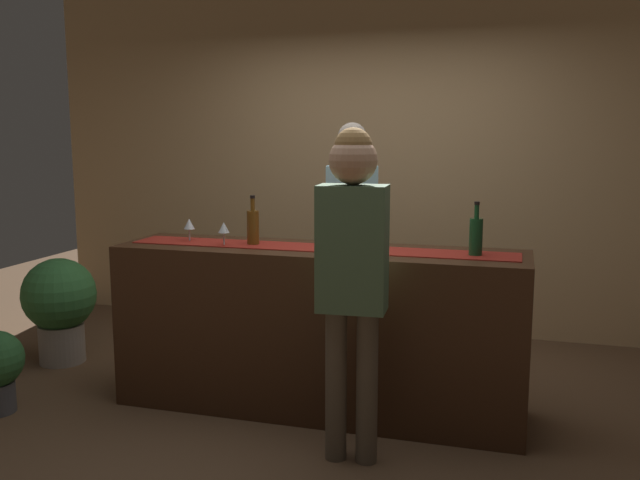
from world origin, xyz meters
The scene contains 12 objects.
ground_plane centered at (0.00, 0.00, 0.00)m, with size 10.00×10.00×0.00m, color brown.
back_wall centered at (0.00, 1.90, 1.45)m, with size 6.00×0.12×2.90m, color tan.
bar_counter centered at (0.00, 0.00, 0.50)m, with size 2.44×0.60×1.00m, color #3D2314.
counter_runner_cloth centered at (0.00, 0.00, 1.00)m, with size 2.32×0.28×0.01m, color maroon.
wine_bottle_green centered at (0.91, 0.00, 1.11)m, with size 0.07×0.07×0.30m.
wine_bottle_amber centered at (-0.41, 0.01, 1.11)m, with size 0.07×0.07×0.30m.
wine_glass_near_customer centered at (-0.57, -0.07, 1.10)m, with size 0.07×0.07×0.14m.
wine_glass_mid_counter centered at (0.09, 0.01, 1.10)m, with size 0.07×0.07×0.14m.
wine_glass_far_end centered at (-0.85, 0.02, 1.10)m, with size 0.07×0.07×0.14m.
bartender centered at (0.06, 0.58, 1.08)m, with size 0.38×0.27×1.74m.
customer_sipping centered at (0.35, -0.59, 1.05)m, with size 0.35×0.24×1.70m.
potted_plant_tall centered at (-2.05, 0.29, 0.45)m, with size 0.53×0.53×0.77m.
Camera 1 is at (1.12, -3.82, 1.68)m, focal length 38.38 mm.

